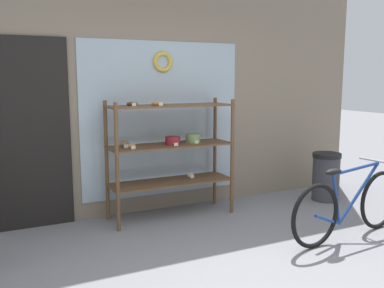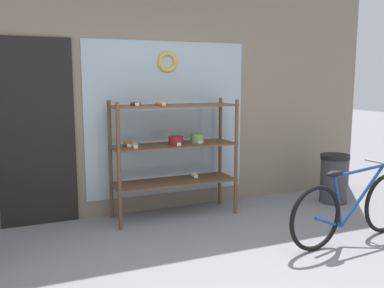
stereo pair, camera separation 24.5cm
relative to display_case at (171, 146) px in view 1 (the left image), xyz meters
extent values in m
cube|color=gray|center=(-0.16, 0.37, 0.86)|extent=(6.39, 0.08, 3.44)
cube|color=#A3B7C1|center=(0.04, 0.33, 0.29)|extent=(2.07, 0.02, 1.90)
cube|color=black|center=(-1.52, 0.32, 0.19)|extent=(0.84, 0.03, 2.10)
torus|color=gold|center=(0.04, 0.31, 0.99)|extent=(0.26, 0.06, 0.26)
cylinder|color=brown|center=(-0.72, -0.22, -0.16)|extent=(0.04, 0.04, 1.41)
cylinder|color=brown|center=(0.72, -0.22, -0.16)|extent=(0.04, 0.04, 1.41)
cylinder|color=brown|center=(-0.72, 0.21, -0.16)|extent=(0.04, 0.04, 1.41)
cylinder|color=brown|center=(0.72, 0.21, -0.16)|extent=(0.04, 0.04, 1.41)
cube|color=brown|center=(0.00, 0.00, -0.44)|extent=(1.48, 0.47, 0.02)
cube|color=brown|center=(0.00, 0.00, 0.01)|extent=(1.48, 0.47, 0.02)
cube|color=brown|center=(0.00, 0.00, 0.47)|extent=(1.48, 0.47, 0.02)
ellipsoid|color=brown|center=(-0.55, 0.07, 0.05)|extent=(0.10, 0.09, 0.07)
cube|color=white|center=(-0.55, 0.01, 0.03)|extent=(0.05, 0.00, 0.04)
cylinder|color=#7A995B|center=(0.30, 0.02, 0.07)|extent=(0.17, 0.17, 0.11)
cube|color=white|center=(0.30, -0.07, 0.03)|extent=(0.05, 0.00, 0.04)
ellipsoid|color=#AD7F4C|center=(-0.51, -0.07, 0.05)|extent=(0.08, 0.07, 0.06)
cube|color=white|center=(-0.51, -0.12, 0.03)|extent=(0.05, 0.00, 0.04)
torus|color=#B27A42|center=(-0.15, 0.01, 0.50)|extent=(0.16, 0.16, 0.04)
cube|color=white|center=(-0.15, -0.07, 0.50)|extent=(0.05, 0.00, 0.04)
cylinder|color=maroon|center=(0.01, -0.03, 0.06)|extent=(0.18, 0.18, 0.10)
cube|color=white|center=(0.01, -0.13, 0.03)|extent=(0.05, 0.00, 0.04)
ellipsoid|color=beige|center=(0.29, 0.07, -0.40)|extent=(0.09, 0.07, 0.06)
cube|color=white|center=(0.29, 0.02, -0.41)|extent=(0.05, 0.00, 0.04)
torus|color=#4C2D1E|center=(-0.44, 0.07, 0.50)|extent=(0.13, 0.13, 0.04)
cube|color=white|center=(-0.44, 0.00, 0.50)|extent=(0.05, 0.00, 0.04)
torus|color=black|center=(0.87, -1.53, -0.54)|extent=(0.65, 0.11, 0.65)
torus|color=black|center=(1.89, -1.42, -0.54)|extent=(0.65, 0.11, 0.65)
cylinder|color=navy|center=(1.52, -1.46, -0.40)|extent=(0.61, 0.10, 0.59)
cylinder|color=navy|center=(1.46, -1.46, -0.13)|extent=(0.72, 0.11, 0.07)
cylinder|color=navy|center=(1.16, -1.50, -0.42)|extent=(0.16, 0.05, 0.54)
cylinder|color=navy|center=(1.05, -1.51, -0.61)|extent=(0.37, 0.07, 0.18)
ellipsoid|color=black|center=(1.10, -1.50, -0.12)|extent=(0.23, 0.11, 0.06)
cylinder|color=#B2B2B7|center=(1.82, -1.42, -0.09)|extent=(0.07, 0.46, 0.02)
cylinder|color=#38383D|center=(2.16, -0.31, -0.54)|extent=(0.36, 0.36, 0.65)
cylinder|color=black|center=(2.16, -0.31, -0.24)|extent=(0.38, 0.38, 0.06)
camera|label=1|loc=(-1.99, -4.59, 0.80)|focal=40.00mm
camera|label=2|loc=(-1.77, -4.69, 0.80)|focal=40.00mm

